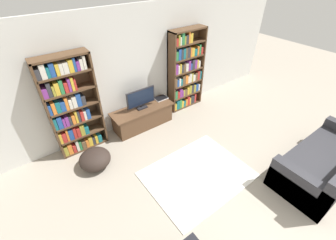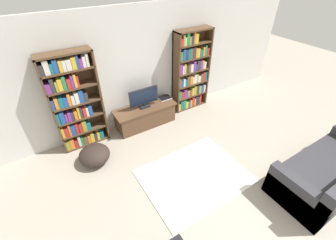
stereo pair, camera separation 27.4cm
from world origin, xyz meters
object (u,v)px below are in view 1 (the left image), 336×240
Objects in this scene: bookshelf_right at (185,72)px; laptop at (161,98)px; bookshelf_left at (71,107)px; beanbag_ottoman at (95,159)px; couch_right_sofa at (326,164)px; tv_stand at (143,117)px; television at (141,98)px.

bookshelf_right is 6.52× the size of laptop.
bookshelf_left is at bearing 178.62° from laptop.
beanbag_ottoman is (-2.00, -0.65, -0.33)m from laptop.
couch_right_sofa is at bearing -39.53° from beanbag_ottoman.
tv_stand is at bearing 21.86° from beanbag_ottoman.
beanbag_ottoman is at bearing -161.90° from laptop.
tv_stand is 2.46× the size of beanbag_ottoman.
bookshelf_left is 2.80m from bookshelf_right.
beanbag_ottoman is (-1.41, -0.58, -0.56)m from television.
bookshelf_left reaches higher than tv_stand.
television is 0.64m from laptop.
couch_right_sofa is 3.47× the size of beanbag_ottoman.
television reaches higher than tv_stand.
bookshelf_left is 1.47m from television.
television is at bearing -174.99° from bookshelf_right.
tv_stand is 2.09× the size of television.
bookshelf_right reaches higher than laptop.
television is at bearing -4.82° from bookshelf_left.
television reaches higher than couch_right_sofa.
beanbag_ottoman is (-3.28, 2.71, -0.11)m from couch_right_sofa.
bookshelf_right is at bearing -0.04° from bookshelf_left.
bookshelf_right reaches higher than beanbag_ottoman.
tv_stand is 4.73× the size of laptop.
bookshelf_left is 6.52× the size of laptop.
television reaches higher than beanbag_ottoman.
couch_right_sofa is at bearing -60.42° from television.
laptop is at bearing 110.80° from couch_right_sofa.
couch_right_sofa is (1.87, -3.27, 0.04)m from tv_stand.
laptop is (0.59, 0.07, -0.24)m from television.
bookshelf_left is 4.80m from couch_right_sofa.
beanbag_ottoman is at bearing -157.61° from television.
tv_stand is at bearing -171.54° from laptop.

